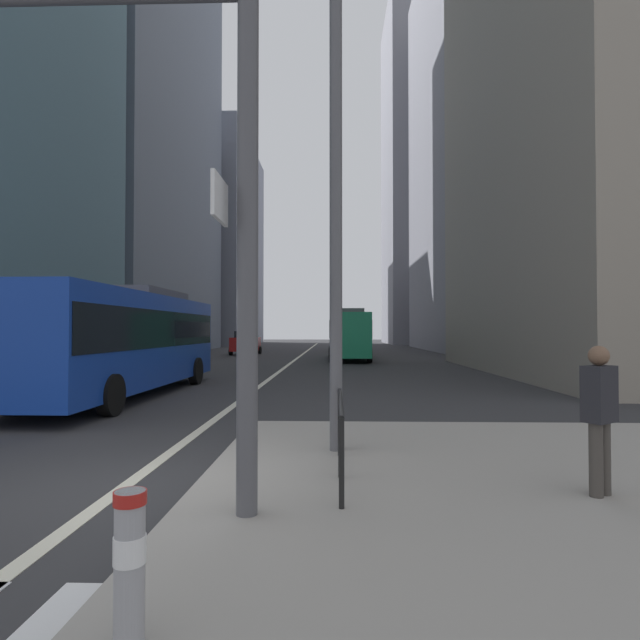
# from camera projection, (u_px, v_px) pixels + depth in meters

# --- Properties ---
(ground_plane) EXTENTS (160.00, 160.00, 0.00)m
(ground_plane) POSITION_uv_depth(u_px,v_px,m) (283.00, 369.00, 26.43)
(ground_plane) COLOR #303033
(median_island) EXTENTS (9.00, 10.00, 0.15)m
(median_island) POSITION_uv_depth(u_px,v_px,m) (598.00, 516.00, 5.28)
(median_island) COLOR gray
(median_island) RESTS_ON ground
(lane_centre_line) EXTENTS (0.20, 80.00, 0.01)m
(lane_centre_line) POSITION_uv_depth(u_px,v_px,m) (298.00, 358.00, 36.43)
(lane_centre_line) COLOR beige
(lane_centre_line) RESTS_ON ground
(office_tower_left_mid) EXTENTS (10.89, 25.31, 46.70)m
(office_tower_left_mid) POSITION_uv_depth(u_px,v_px,m) (132.00, 98.00, 46.17)
(office_tower_left_mid) COLOR slate
(office_tower_left_mid) RESTS_ON ground
(office_tower_left_far) EXTENTS (13.54, 23.02, 28.71)m
(office_tower_left_far) POSITION_uv_depth(u_px,v_px,m) (205.00, 245.00, 72.37)
(office_tower_left_far) COLOR slate
(office_tower_left_far) RESTS_ON ground
(office_tower_right_mid) EXTENTS (10.15, 23.62, 41.74)m
(office_tower_right_mid) POSITION_uv_depth(u_px,v_px,m) (476.00, 144.00, 50.67)
(office_tower_right_mid) COLOR gray
(office_tower_right_mid) RESTS_ON ground
(office_tower_right_far) EXTENTS (13.05, 17.19, 50.56)m
(office_tower_right_far) POSITION_uv_depth(u_px,v_px,m) (430.00, 176.00, 75.76)
(office_tower_right_far) COLOR gray
(office_tower_right_far) RESTS_ON ground
(city_bus_blue_oncoming) EXTENTS (2.77, 10.93, 3.40)m
(city_bus_blue_oncoming) POSITION_uv_depth(u_px,v_px,m) (125.00, 337.00, 15.44)
(city_bus_blue_oncoming) COLOR #14389E
(city_bus_blue_oncoming) RESTS_ON ground
(city_bus_red_receding) EXTENTS (2.82, 10.72, 3.40)m
(city_bus_red_receding) POSITION_uv_depth(u_px,v_px,m) (350.00, 333.00, 34.77)
(city_bus_red_receding) COLOR #198456
(city_bus_red_receding) RESTS_ON ground
(car_oncoming_mid) EXTENTS (2.16, 4.17, 1.94)m
(car_oncoming_mid) POSITION_uv_depth(u_px,v_px,m) (246.00, 343.00, 41.51)
(car_oncoming_mid) COLOR maroon
(car_oncoming_mid) RESTS_ON ground
(car_receding_near) EXTENTS (2.16, 4.11, 1.94)m
(car_receding_near) POSITION_uv_depth(u_px,v_px,m) (354.00, 341.00, 46.89)
(car_receding_near) COLOR gold
(car_receding_near) RESTS_ON ground
(traffic_signal_gantry) EXTENTS (5.88, 0.65, 6.00)m
(traffic_signal_gantry) POSITION_uv_depth(u_px,v_px,m) (63.00, 134.00, 5.27)
(traffic_signal_gantry) COLOR #515156
(traffic_signal_gantry) RESTS_ON median_island
(street_lamp_post) EXTENTS (5.50, 0.32, 8.00)m
(street_lamp_post) POSITION_uv_depth(u_px,v_px,m) (336.00, 126.00, 7.98)
(street_lamp_post) COLOR #56565B
(street_lamp_post) RESTS_ON median_island
(bollard_left) EXTENTS (0.20, 0.20, 0.92)m
(bollard_left) POSITION_uv_depth(u_px,v_px,m) (130.00, 559.00, 3.01)
(bollard_left) COLOR #99999E
(bollard_left) RESTS_ON median_island
(pedestrian_railing) EXTENTS (0.06, 3.40, 0.98)m
(pedestrian_railing) POSITION_uv_depth(u_px,v_px,m) (340.00, 415.00, 6.99)
(pedestrian_railing) COLOR black
(pedestrian_railing) RESTS_ON median_island
(pedestrian_waiting) EXTENTS (0.45, 0.41, 1.71)m
(pedestrian_waiting) POSITION_uv_depth(u_px,v_px,m) (599.00, 412.00, 5.74)
(pedestrian_waiting) COLOR #423D38
(pedestrian_waiting) RESTS_ON median_island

